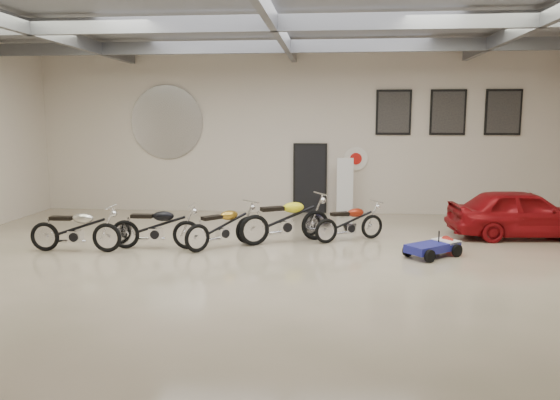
# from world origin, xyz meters

# --- Properties ---
(floor) EXTENTS (16.00, 12.00, 0.01)m
(floor) POSITION_xyz_m (0.00, 0.00, 0.00)
(floor) COLOR #BDA791
(floor) RESTS_ON ground
(ceiling) EXTENTS (16.00, 12.00, 0.01)m
(ceiling) POSITION_xyz_m (0.00, 0.00, 5.00)
(ceiling) COLOR gray
(ceiling) RESTS_ON back_wall
(back_wall) EXTENTS (16.00, 0.02, 5.00)m
(back_wall) POSITION_xyz_m (0.00, 6.00, 2.50)
(back_wall) COLOR beige
(back_wall) RESTS_ON floor
(ceiling_beams) EXTENTS (15.80, 11.80, 0.32)m
(ceiling_beams) POSITION_xyz_m (0.00, 0.00, 4.75)
(ceiling_beams) COLOR slate
(ceiling_beams) RESTS_ON ceiling
(door) EXTENTS (0.92, 0.08, 2.10)m
(door) POSITION_xyz_m (0.50, 5.95, 1.05)
(door) COLOR black
(door) RESTS_ON back_wall
(logo_plaque) EXTENTS (2.30, 0.06, 1.16)m
(logo_plaque) POSITION_xyz_m (-4.00, 5.95, 2.80)
(logo_plaque) COLOR silver
(logo_plaque) RESTS_ON back_wall
(poster_left) EXTENTS (1.05, 0.08, 1.35)m
(poster_left) POSITION_xyz_m (3.00, 5.96, 3.10)
(poster_left) COLOR black
(poster_left) RESTS_ON back_wall
(poster_mid) EXTENTS (1.05, 0.08, 1.35)m
(poster_mid) POSITION_xyz_m (4.60, 5.96, 3.10)
(poster_mid) COLOR black
(poster_mid) RESTS_ON back_wall
(poster_right) EXTENTS (1.05, 0.08, 1.35)m
(poster_right) POSITION_xyz_m (6.20, 5.96, 3.10)
(poster_right) COLOR black
(poster_right) RESTS_ON back_wall
(oil_sign) EXTENTS (0.72, 0.10, 0.72)m
(oil_sign) POSITION_xyz_m (1.90, 5.95, 1.70)
(oil_sign) COLOR white
(oil_sign) RESTS_ON back_wall
(banner_stand) EXTENTS (0.49, 0.21, 1.79)m
(banner_stand) POSITION_xyz_m (1.57, 5.50, 0.90)
(banner_stand) COLOR white
(banner_stand) RESTS_ON floor
(motorcycle_silver) EXTENTS (2.03, 0.67, 1.05)m
(motorcycle_silver) POSITION_xyz_m (-4.46, 0.41, 0.52)
(motorcycle_silver) COLOR silver
(motorcycle_silver) RESTS_ON floor
(motorcycle_black) EXTENTS (2.04, 0.72, 1.05)m
(motorcycle_black) POSITION_xyz_m (-2.78, 0.83, 0.52)
(motorcycle_black) COLOR silver
(motorcycle_black) RESTS_ON floor
(motorcycle_gold) EXTENTS (1.79, 1.83, 1.02)m
(motorcycle_gold) POSITION_xyz_m (-1.30, 1.09, 0.51)
(motorcycle_gold) COLOR silver
(motorcycle_gold) RESTS_ON floor
(motorcycle_yellow) EXTENTS (2.30, 1.66, 1.16)m
(motorcycle_yellow) POSITION_xyz_m (0.08, 1.72, 0.58)
(motorcycle_yellow) COLOR silver
(motorcycle_yellow) RESTS_ON floor
(motorcycle_red) EXTENTS (1.86, 1.39, 0.95)m
(motorcycle_red) POSITION_xyz_m (1.60, 2.05, 0.47)
(motorcycle_red) COLOR silver
(motorcycle_red) RESTS_ON floor
(go_kart) EXTENTS (1.61, 1.48, 0.55)m
(go_kart) POSITION_xyz_m (3.42, 0.77, 0.27)
(go_kart) COLOR navy
(go_kart) RESTS_ON floor
(vintage_car) EXTENTS (1.76, 3.67, 1.21)m
(vintage_car) POSITION_xyz_m (5.86, 2.84, 0.61)
(vintage_car) COLOR maroon
(vintage_car) RESTS_ON floor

